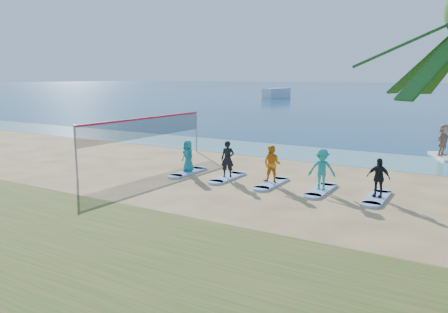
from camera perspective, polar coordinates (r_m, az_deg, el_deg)
The scene contains 16 objects.
ground at distance 17.35m, azimuth -0.03°, elevation -4.97°, with size 600.00×600.00×0.00m, color tan.
shallow_water at distance 26.70m, azimuth 11.56°, elevation 0.31°, with size 600.00×600.00×0.00m, color teal.
volleyball_net at distance 23.51m, azimuth -10.25°, elevation 3.67°, with size 0.48×9.08×2.50m.
paddleboard at distance 28.05m, azimuth 26.55°, elevation -0.00°, with size 0.70×3.00×0.12m, color silver.
paddleboarder at distance 27.91m, azimuth 26.72°, elevation 1.96°, with size 1.69×0.54×1.82m, color tan.
boat_offshore_a at distance 94.97m, azimuth 6.84°, elevation 7.60°, with size 2.50×6.93×2.07m, color silver.
surfboard_0 at distance 21.14m, azimuth -4.69°, elevation -2.06°, with size 0.70×2.20×0.09m, color #94B4E5.
student_0 at distance 20.98m, azimuth -4.73°, elevation 0.07°, with size 0.74×0.48×1.51m, color teal.
surfboard_1 at distance 19.98m, azimuth 0.47°, elevation -2.77°, with size 0.70×2.20×0.09m, color #94B4E5.
student_1 at distance 19.80m, azimuth 0.48°, elevation -0.32°, with size 0.60×0.39×1.65m, color black.
surfboard_2 at distance 18.99m, azimuth 6.23°, elevation -3.53°, with size 0.70×2.20×0.09m, color #94B4E5.
student_2 at distance 18.81m, azimuth 6.28°, elevation -1.01°, with size 0.78×0.61×1.61m, color orange.
surfboard_3 at distance 18.23m, azimuth 12.55°, elevation -4.32°, with size 0.70×2.20×0.09m, color #94B4E5.
student_3 at distance 18.03m, azimuth 12.66°, elevation -1.62°, with size 1.07×0.62×1.66m, color teal.
surfboard_4 at distance 17.70m, azimuth 19.36°, elevation -5.11°, with size 0.70×2.20×0.09m, color #94B4E5.
student_4 at distance 17.51m, azimuth 19.51°, elevation -2.61°, with size 0.88×0.36×1.50m, color black.
Camera 1 is at (8.55, -14.37, 4.62)m, focal length 35.00 mm.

